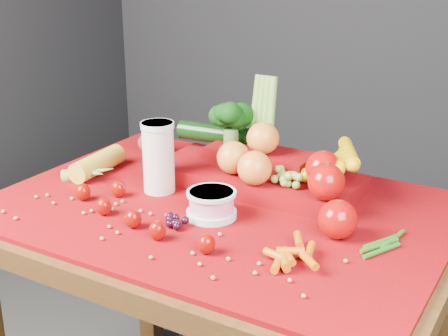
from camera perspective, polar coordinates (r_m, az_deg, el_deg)
The scene contains 12 objects.
table at distance 1.52m, azimuth -0.38°, elevation -7.12°, with size 1.10×0.80×0.75m.
red_cloth at distance 1.48m, azimuth -0.39°, elevation -3.65°, with size 1.05×0.75×0.01m, color #7B0405.
milk_glass at distance 1.54m, azimuth -6.02°, elevation 1.22°, with size 0.08×0.08×0.18m.
yogurt_bowl at distance 1.41m, azimuth -1.15°, elevation -3.24°, with size 0.11×0.11×0.06m.
strawberry_scatter at distance 1.41m, azimuth -8.49°, elevation -3.88°, with size 0.44×0.18×0.05m.
dark_grape_cluster at distance 1.37m, azimuth -4.84°, elevation -4.91°, with size 0.06×0.05×0.03m, color black, non-canonical shape.
soybean_scatter at distance 1.32m, azimuth -4.85°, elevation -6.23°, with size 0.84×0.24×0.01m, color olive, non-canonical shape.
corn_ear at distance 1.68m, azimuth -12.01°, elevation -0.17°, with size 0.19×0.24×0.06m.
potato at distance 1.82m, azimuth -6.48°, elevation 2.22°, with size 0.10×0.07×0.07m, color brown.
baby_carrot_pile at distance 1.24m, azimuth 6.18°, elevation -7.70°, with size 0.17×0.17×0.03m, color #C04F06, non-canonical shape.
green_bean_pile at distance 1.33m, azimuth 14.79°, elevation -6.84°, with size 0.14×0.12×0.01m, color #206116, non-canonical shape.
produce_mound at distance 1.56m, azimuth 4.03°, elevation 0.22°, with size 0.61×0.37×0.27m.
Camera 1 is at (0.70, -1.16, 1.35)m, focal length 50.00 mm.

